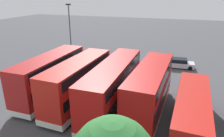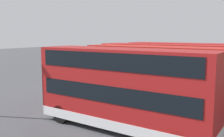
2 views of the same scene
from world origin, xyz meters
name	(u,v)px [view 1 (image 1 of 2)]	position (x,y,z in m)	size (l,w,h in m)	color
ground_plane	(136,72)	(0.00, 0.00, 0.00)	(140.00, 140.00, 0.00)	#47474C
bus_single_deck_near_end	(192,110)	(-7.09, 11.11, 1.62)	(3.07, 10.54, 2.95)	red
bus_double_decker_second	(150,89)	(-3.44, 10.06, 2.45)	(3.11, 10.40, 4.55)	#B71411
bus_double_decker_third	(113,85)	(0.00, 10.26, 2.45)	(2.64, 11.75, 4.55)	#B71411
bus_double_decker_fourth	(79,82)	(3.49, 10.59, 2.45)	(2.99, 10.19, 4.55)	red
bus_double_decker_fifth	(51,75)	(7.06, 10.03, 2.45)	(2.70, 10.27, 4.55)	#A51919
car_hatchback_silver	(179,63)	(-5.61, -4.13, 0.70)	(4.48, 2.07, 1.43)	silver
lamp_post_tall	(70,30)	(11.12, -1.49, 5.30)	(0.70, 0.30, 9.19)	#38383D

